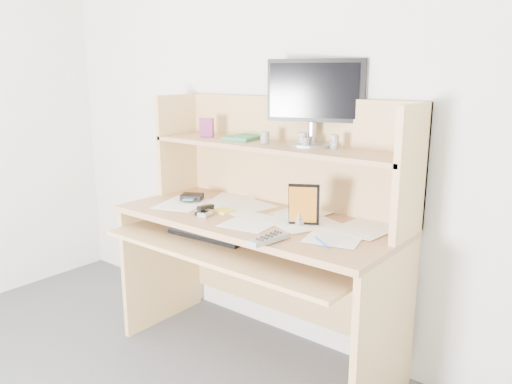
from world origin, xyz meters
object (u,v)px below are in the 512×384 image
Objects in this scene: desk at (266,224)px; monitor at (314,100)px; keyboard at (210,234)px; game_case at (304,204)px; tv_remote at (269,239)px.

desk is 3.12× the size of monitor.
keyboard is 0.94× the size of monitor.
game_case is at bearing -83.77° from monitor.
desk is 0.32m from game_case.
game_case reaches higher than tv_remote.
game_case reaches higher than keyboard.
keyboard is at bearing 172.27° from tv_remote.
game_case is (-0.01, 0.27, 0.09)m from tv_remote.
keyboard is at bearing -150.28° from monitor.
monitor reaches higher than keyboard.
desk is 7.31× the size of game_case.
desk is at bearing -156.04° from monitor.
desk reaches higher than game_case.
tv_remote is at bearing -50.71° from desk.
desk is 0.45m from tv_remote.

